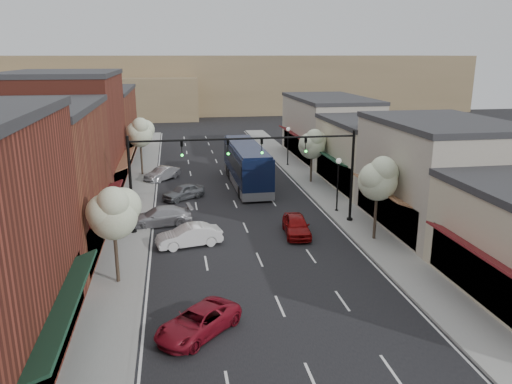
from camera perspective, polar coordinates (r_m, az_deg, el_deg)
name	(u,v)px	position (r m, az deg, el deg)	size (l,w,h in m)	color
ground	(265,273)	(29.41, 1.08, -9.25)	(160.00, 160.00, 0.00)	black
sidewalk_left	(137,194)	(46.52, -13.42, -0.20)	(2.80, 73.00, 0.15)	gray
sidewalk_right	(316,186)	(48.27, 6.87, 0.69)	(2.80, 73.00, 0.15)	gray
curb_left	(153,193)	(46.43, -11.70, -0.12)	(0.25, 73.00, 0.17)	gray
curb_right	(302,187)	(47.90, 5.26, 0.62)	(0.25, 73.00, 0.17)	gray
bldg_left_midnear	(25,181)	(34.41, -24.89, 1.18)	(10.14, 14.10, 9.40)	brown
bldg_left_midfar	(67,135)	(47.67, -20.77, 6.16)	(10.14, 14.10, 10.90)	maroon
bldg_left_far	(94,124)	(63.46, -17.99, 7.35)	(10.14, 18.10, 8.40)	brown
bldg_right_midnear	(438,175)	(38.20, 20.04, 1.83)	(9.14, 12.10, 7.90)	#A8A090
bldg_right_midfar	(372,154)	(48.88, 13.14, 4.30)	(9.14, 12.10, 6.40)	#BBB295
bldg_right_far	(328,128)	(61.77, 8.23, 7.27)	(9.14, 16.10, 7.40)	#A8A090
hill_far	(193,83)	(116.52, -7.24, 12.25)	(120.00, 30.00, 12.00)	#7A6647
hill_near	(68,98)	(106.48, -20.67, 10.03)	(50.00, 20.00, 8.00)	#7A6647
signal_mast_right	(321,163)	(36.66, 7.48, 3.25)	(8.22, 0.46, 7.00)	black
signal_mast_left	(165,169)	(35.10, -10.38, 2.59)	(8.22, 0.46, 7.00)	black
tree_right_near	(379,177)	(33.91, 13.87, 1.64)	(2.85, 2.65, 5.95)	#47382B
tree_right_far	(313,143)	(48.78, 6.48, 5.57)	(2.85, 2.65, 5.43)	#47382B
tree_left_near	(114,211)	(27.61, -15.96, -2.15)	(2.85, 2.65, 5.69)	#47382B
tree_left_far	(140,132)	(52.86, -13.08, 6.70)	(2.85, 2.65, 6.13)	#47382B
lamp_post_near	(338,176)	(39.99, 9.36, 1.83)	(0.44, 0.44, 4.44)	black
lamp_post_far	(288,140)	(56.50, 3.68, 5.97)	(0.44, 0.44, 4.44)	black
coach_bus	(246,164)	(48.10, -1.10, 3.16)	(3.01, 12.96, 3.95)	#0C1633
red_hatchback	(296,225)	(35.16, 4.64, -3.82)	(1.69, 4.20, 1.43)	maroon
parked_car_a	(198,322)	(23.45, -6.65, -14.55)	(2.02, 4.37, 1.22)	maroon
parked_car_b	(189,236)	(33.39, -7.66, -4.98)	(1.50, 4.31, 1.42)	white
parked_car_c	(160,216)	(37.66, -10.96, -2.75)	(1.96, 4.83, 1.40)	#A2A2A7
parked_car_d	(183,192)	(44.12, -8.30, 0.02)	(1.57, 3.89, 1.33)	slate
parked_car_e	(162,174)	(51.19, -10.67, 2.07)	(1.42, 4.06, 1.34)	#9F9FA4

